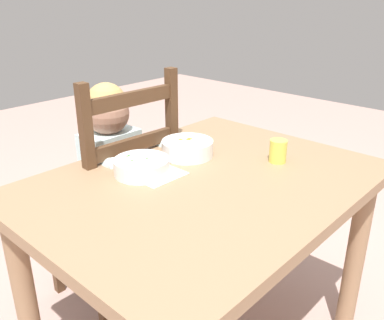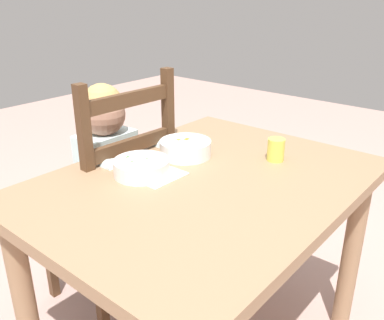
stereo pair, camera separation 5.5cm
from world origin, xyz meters
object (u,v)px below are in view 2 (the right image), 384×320
object	(u,v)px
bowl_of_carrots	(185,148)
spoon	(169,159)
bowl_of_peas	(142,167)
child_figure	(112,167)
drinking_cup	(276,150)
dining_table	(204,211)
dining_chair	(114,204)

from	to	relation	value
bowl_of_carrots	spoon	xyz separation A→B (m)	(-0.07, 0.02, -0.03)
bowl_of_carrots	bowl_of_peas	bearing A→B (deg)	179.99
child_figure	drinking_cup	world-z (taller)	child_figure
dining_table	dining_chair	size ratio (longest dim) A/B	1.09
child_figure	bowl_of_peas	distance (m)	0.33
dining_table	child_figure	bearing A→B (deg)	90.02
dining_table	bowl_of_peas	xyz separation A→B (m)	(-0.11, 0.18, 0.15)
child_figure	spoon	distance (m)	0.29
dining_table	bowl_of_peas	world-z (taller)	bowl_of_peas
bowl_of_carrots	dining_table	bearing A→B (deg)	-121.88
dining_chair	child_figure	world-z (taller)	dining_chair
bowl_of_peas	drinking_cup	size ratio (longest dim) A/B	2.28
spoon	drinking_cup	distance (m)	0.38
drinking_cup	dining_chair	bearing A→B (deg)	116.56
spoon	drinking_cup	size ratio (longest dim) A/B	1.60
dining_chair	bowl_of_carrots	size ratio (longest dim) A/B	5.53
bowl_of_peas	dining_table	bearing A→B (deg)	-58.07
dining_chair	bowl_of_peas	world-z (taller)	dining_chair
dining_table	child_figure	xyz separation A→B (m)	(-0.00, 0.47, 0.03)
dining_chair	child_figure	xyz separation A→B (m)	(0.00, -0.00, 0.16)
dining_chair	bowl_of_carrots	bearing A→B (deg)	-69.37
bowl_of_carrots	spoon	bearing A→B (deg)	164.47
bowl_of_peas	spoon	size ratio (longest dim) A/B	1.43
dining_table	bowl_of_peas	distance (m)	0.25
bowl_of_peas	bowl_of_carrots	world-z (taller)	bowl_of_carrots
dining_chair	child_figure	bearing A→B (deg)	-60.96
dining_table	bowl_of_carrots	world-z (taller)	bowl_of_carrots
drinking_cup	bowl_of_peas	bearing A→B (deg)	145.17
child_figure	spoon	world-z (taller)	child_figure
bowl_of_carrots	drinking_cup	xyz separation A→B (m)	(0.17, -0.27, 0.01)
bowl_of_carrots	drinking_cup	distance (m)	0.32
spoon	bowl_of_carrots	bearing A→B (deg)	-15.53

